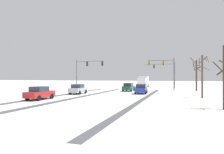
{
  "coord_description": "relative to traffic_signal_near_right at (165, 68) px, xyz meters",
  "views": [
    {
      "loc": [
        10.68,
        -9.32,
        2.74
      ],
      "look_at": [
        0.0,
        24.29,
        2.8
      ],
      "focal_mm": 33.04,
      "sensor_mm": 36.0,
      "label": 1
    }
  ],
  "objects": [
    {
      "name": "wheel_track_right_lane",
      "position": [
        -10.57,
        -15.21,
        -4.6
      ],
      "size": [
        1.06,
        38.17,
        0.01
      ],
      "primitive_type": "cube",
      "color": "#4C4C51",
      "rests_on": "ground"
    },
    {
      "name": "car_red_fourth",
      "position": [
        -13.76,
        -20.47,
        -3.79
      ],
      "size": [
        1.87,
        4.12,
        1.62
      ],
      "color": "red",
      "rests_on": "ground"
    },
    {
      "name": "traffic_signal_far_right",
      "position": [
        -0.37,
        12.07,
        -0.1
      ],
      "size": [
        7.39,
        0.5,
        6.5
      ],
      "color": "#56565B",
      "rests_on": "ground"
    },
    {
      "name": "wheel_track_left_lane",
      "position": [
        -14.68,
        -15.21,
        -4.6
      ],
      "size": [
        1.17,
        38.17,
        0.01
      ],
      "primitive_type": "cube",
      "color": "#4C4C51",
      "rests_on": "ground"
    },
    {
      "name": "car_dark_green_lead",
      "position": [
        -6.85,
        -2.04,
        -3.79
      ],
      "size": [
        1.9,
        4.13,
        1.62
      ],
      "color": "#194C2D",
      "rests_on": "ground"
    },
    {
      "name": "bare_tree_sidewalk_mid",
      "position": [
        5.54,
        -12.38,
        -1.51
      ],
      "size": [
        1.92,
        1.75,
        5.69
      ],
      "color": "brown",
      "rests_on": "ground"
    },
    {
      "name": "car_blue_second",
      "position": [
        -3.39,
        -7.59,
        -3.79
      ],
      "size": [
        2.02,
        4.19,
        1.62
      ],
      "color": "#233899",
      "rests_on": "ground"
    },
    {
      "name": "sidewalk_kerb_right",
      "position": [
        3.13,
        -16.94,
        -4.54
      ],
      "size": [
        4.0,
        38.17,
        0.12
      ],
      "primitive_type": "cube",
      "color": "white",
      "rests_on": "ground"
    },
    {
      "name": "wheel_track_center",
      "position": [
        -1.72,
        -15.21,
        -4.6
      ],
      "size": [
        0.71,
        38.17,
        0.01
      ],
      "primitive_type": "cube",
      "color": "#4C4C51",
      "rests_on": "ground"
    },
    {
      "name": "bare_tree_sidewalk_far",
      "position": [
        5.99,
        2.5,
        -1.0
      ],
      "size": [
        2.3,
        2.3,
        6.79
      ],
      "color": "#4C3828",
      "rests_on": "ground"
    },
    {
      "name": "traffic_signal_near_left",
      "position": [
        -16.13,
        -1.97,
        0.06
      ],
      "size": [
        6.45,
        0.59,
        6.5
      ],
      "color": "#56565B",
      "rests_on": "ground"
    },
    {
      "name": "box_truck_delivery",
      "position": [
        -6.74,
        15.95,
        -2.97
      ],
      "size": [
        2.37,
        7.43,
        3.02
      ],
      "color": "silver",
      "rests_on": "ground"
    },
    {
      "name": "traffic_signal_near_right",
      "position": [
        0.0,
        0.0,
        0.0
      ],
      "size": [
        5.12,
        0.7,
        6.5
      ],
      "color": "#56565B",
      "rests_on": "ground"
    },
    {
      "name": "car_silver_third",
      "position": [
        -13.23,
        -11.3,
        -3.79
      ],
      "size": [
        1.99,
        4.18,
        1.62
      ],
      "color": "#B7BABF",
      "rests_on": "ground"
    }
  ]
}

